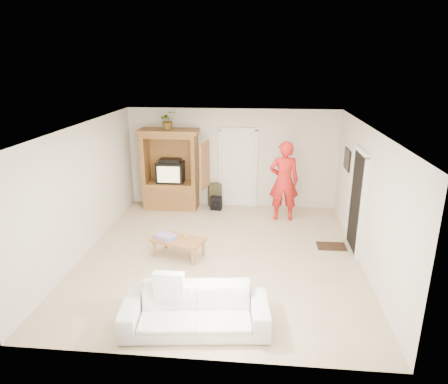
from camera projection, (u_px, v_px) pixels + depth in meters
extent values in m
plane|color=tan|center=(221.00, 255.00, 8.11)|extent=(6.00, 6.00, 0.00)
plane|color=white|center=(220.00, 127.00, 7.30)|extent=(6.00, 6.00, 0.00)
plane|color=silver|center=(232.00, 158.00, 10.54)|extent=(5.50, 0.00, 5.50)
plane|color=silver|center=(195.00, 272.00, 4.87)|extent=(5.50, 0.00, 5.50)
plane|color=silver|center=(84.00, 190.00, 7.95)|extent=(0.00, 6.00, 6.00)
plane|color=silver|center=(367.00, 199.00, 7.45)|extent=(0.00, 6.00, 6.00)
cube|color=olive|center=(171.00, 195.00, 10.65)|extent=(1.40, 0.60, 0.70)
cube|color=olive|center=(146.00, 160.00, 10.41)|extent=(0.10, 0.60, 1.20)
cube|color=olive|center=(195.00, 161.00, 10.29)|extent=(0.10, 0.60, 1.20)
cube|color=olive|center=(172.00, 158.00, 10.61)|extent=(1.40, 0.06, 1.20)
cube|color=olive|center=(169.00, 135.00, 10.15)|extent=(1.40, 0.60, 0.10)
cube|color=olive|center=(169.00, 131.00, 10.12)|extent=(1.52, 0.68, 0.10)
cube|color=olive|center=(205.00, 165.00, 9.82)|extent=(0.16, 0.67, 1.15)
cube|color=black|center=(171.00, 172.00, 10.48)|extent=(0.70, 0.52, 0.55)
cube|color=tan|center=(168.00, 175.00, 10.23)|extent=(0.58, 0.02, 0.42)
cube|color=black|center=(170.00, 160.00, 10.36)|extent=(0.55, 0.35, 0.08)
cube|color=#9E6936|center=(169.00, 195.00, 10.35)|extent=(1.19, 0.03, 0.25)
cube|color=white|center=(238.00, 169.00, 10.58)|extent=(0.85, 0.05, 2.04)
cube|color=black|center=(357.00, 202.00, 8.11)|extent=(0.05, 0.90, 2.04)
cube|color=black|center=(347.00, 159.00, 9.15)|extent=(0.03, 0.60, 0.48)
cube|color=#382316|center=(331.00, 246.00, 8.46)|extent=(0.60, 0.40, 0.02)
imported|color=#4C7238|center=(168.00, 120.00, 10.01)|extent=(0.54, 0.53, 0.46)
imported|color=red|center=(284.00, 181.00, 9.64)|extent=(0.74, 0.50, 1.97)
imported|color=silver|center=(195.00, 310.00, 5.79)|extent=(2.20, 1.05, 0.62)
cube|color=#9E6936|center=(178.00, 240.00, 7.96)|extent=(1.14, 0.85, 0.06)
cube|color=#9E6936|center=(154.00, 249.00, 8.01)|extent=(0.07, 0.07, 0.32)
cube|color=#9E6936|center=(166.00, 241.00, 8.37)|extent=(0.07, 0.07, 0.32)
cube|color=#9E6936|center=(193.00, 257.00, 7.66)|extent=(0.07, 0.07, 0.32)
cube|color=#9E6936|center=(203.00, 248.00, 8.03)|extent=(0.07, 0.07, 0.32)
cube|color=#F45190|center=(166.00, 236.00, 7.96)|extent=(0.47, 0.43, 0.08)
cylinder|color=tan|center=(186.00, 236.00, 7.96)|extent=(0.08, 0.08, 0.10)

